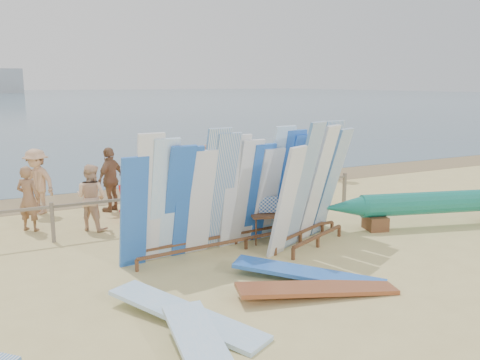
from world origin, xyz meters
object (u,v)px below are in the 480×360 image
beachgoer_4 (111,179)px  beachgoer_extra_0 (334,157)px  stroller (194,199)px  main_surfboard_rack (241,193)px  beachgoer_2 (91,197)px  flat_board_d (308,280)px  beachgoer_3 (37,182)px  beachgoer_6 (230,172)px  beachgoer_7 (160,173)px  beachgoer_9 (298,160)px  side_surfboard_rack (311,190)px  beachgoer_10 (282,168)px  outrigger_canoe (439,204)px  beachgoer_8 (204,173)px  beach_chair_left (133,211)px  beachgoer_1 (28,199)px  flat_board_a (185,322)px  beach_chair_right (135,208)px  flat_board_c (317,295)px

beachgoer_4 → beachgoer_extra_0: bearing=145.7°
stroller → beachgoer_4: (-1.77, 1.65, 0.40)m
main_surfboard_rack → beachgoer_2: (-2.58, 2.74, -0.38)m
flat_board_d → beachgoer_3: (-3.77, 7.18, 0.87)m
main_surfboard_rack → beachgoer_6: (1.50, 3.65, -0.23)m
beachgoer_7 → beachgoer_4: size_ratio=1.02×
beachgoer_7 → beachgoer_9: (5.28, 0.80, -0.11)m
side_surfboard_rack → beachgoer_10: size_ratio=1.75×
main_surfboard_rack → beachgoer_4: size_ratio=3.00×
beachgoer_3 → beachgoer_9: (8.59, 0.49, -0.08)m
outrigger_canoe → beachgoer_7: size_ratio=3.34×
side_surfboard_rack → beachgoer_3: size_ratio=1.55×
beachgoer_8 → beachgoer_extra_0: 5.55m
beach_chair_left → beachgoer_3: (-2.06, 1.89, 0.61)m
stroller → side_surfboard_rack: bearing=-85.1°
beachgoer_3 → beachgoer_extra_0: beachgoer_3 is taller
beachgoer_1 → beachgoer_8: size_ratio=0.93×
outrigger_canoe → beachgoer_10: size_ratio=3.89×
beachgoer_3 → beachgoer_7: bearing=47.3°
beachgoer_8 → main_surfboard_rack: bearing=41.3°
beachgoer_10 → beachgoer_8: (-2.72, -0.07, 0.07)m
stroller → beachgoer_4: beachgoer_4 is taller
beachgoer_7 → flat_board_a: bearing=-94.1°
outrigger_canoe → beachgoer_3: (-8.61, 5.72, 0.32)m
side_surfboard_rack → beachgoer_10: side_surfboard_rack is taller
stroller → beachgoer_8: bearing=41.2°
beach_chair_right → beachgoer_10: (5.08, 1.04, 0.51)m
beachgoer_2 → beachgoer_9: beachgoer_2 is taller
beach_chair_right → beachgoer_1: beachgoer_1 is taller
flat_board_a → beachgoer_extra_0: (8.75, 7.99, 0.85)m
side_surfboard_rack → beachgoer_extra_0: size_ratio=1.59×
side_surfboard_rack → beachgoer_9: 7.07m
beachgoer_extra_0 → beachgoer_6: bearing=130.4°
flat_board_a → beach_chair_left: 5.87m
outrigger_canoe → beachgoer_7: (-5.30, 5.41, 0.34)m
beach_chair_right → beachgoer_6: beachgoer_6 is taller
beach_chair_left → beachgoer_4: beachgoer_4 is taller
flat_board_a → beachgoer_extra_0: size_ratio=1.59×
beachgoer_4 → beachgoer_9: 6.86m
stroller → outrigger_canoe: bearing=-51.9°
beachgoer_extra_0 → beachgoer_10: bearing=130.9°
beachgoer_2 → beachgoer_4: 1.82m
outrigger_canoe → beach_chair_left: beach_chair_left is taller
beachgoer_3 → beachgoer_6: (5.06, -1.30, 0.07)m
outrigger_canoe → beachgoer_2: beachgoer_2 is taller
flat_board_c → beachgoer_4: 7.45m
beachgoer_6 → beachgoer_9: bearing=-131.5°
beachgoer_1 → main_surfboard_rack: bearing=178.3°
beachgoer_4 → beachgoer_9: bearing=148.5°
beachgoer_1 → flat_board_c: bearing=160.9°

